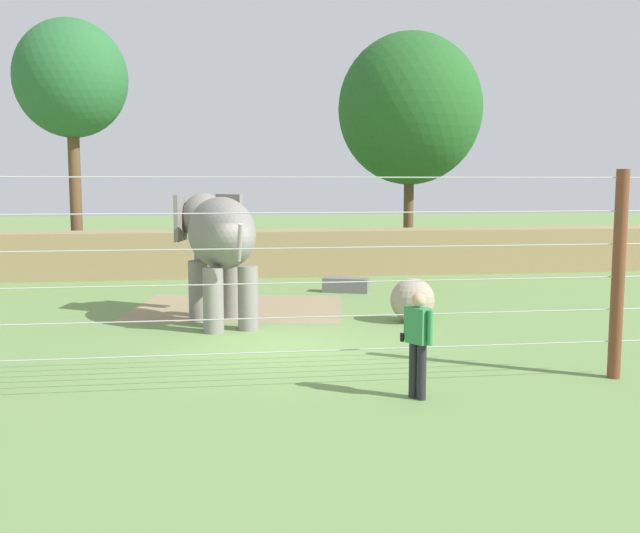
% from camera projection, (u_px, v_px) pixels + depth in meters
% --- Properties ---
extents(ground_plane, '(120.00, 120.00, 0.00)m').
position_uv_depth(ground_plane, '(279.00, 348.00, 14.68)').
color(ground_plane, '#6B8E4C').
extents(dirt_patch, '(6.16, 5.20, 0.01)m').
position_uv_depth(dirt_patch, '(238.00, 308.00, 19.39)').
color(dirt_patch, '#937F5B').
rests_on(dirt_patch, ground).
extents(embankment_wall, '(36.00, 1.80, 1.62)m').
position_uv_depth(embankment_wall, '(252.00, 253.00, 26.10)').
color(embankment_wall, '#997F56').
rests_on(embankment_wall, ground).
extents(elephant, '(2.20, 4.07, 3.08)m').
position_uv_depth(elephant, '(218.00, 238.00, 17.08)').
color(elephant, gray).
rests_on(elephant, ground).
extents(enrichment_ball, '(1.07, 1.07, 1.07)m').
position_uv_depth(enrichment_ball, '(412.00, 300.00, 17.37)').
color(enrichment_ball, gray).
rests_on(enrichment_ball, ground).
extents(cable_fence, '(12.08, 0.22, 3.58)m').
position_uv_depth(cable_fence, '(294.00, 280.00, 11.48)').
color(cable_fence, brown).
rests_on(cable_fence, ground).
extents(zookeeper, '(0.43, 0.53, 1.67)m').
position_uv_depth(zookeeper, '(418.00, 340.00, 11.16)').
color(zookeeper, '#232328').
rests_on(zookeeper, ground).
extents(feed_trough, '(1.49, 0.96, 0.44)m').
position_uv_depth(feed_trough, '(346.00, 285.00, 22.09)').
color(feed_trough, slate).
rests_on(feed_trough, ground).
extents(tree_far_left, '(4.13, 4.13, 9.34)m').
position_uv_depth(tree_far_left, '(71.00, 80.00, 26.68)').
color(tree_far_left, brown).
rests_on(tree_far_left, ground).
extents(tree_left_of_centre, '(6.25, 6.25, 9.81)m').
position_uv_depth(tree_left_of_centre, '(410.00, 109.00, 31.38)').
color(tree_left_of_centre, brown).
rests_on(tree_left_of_centre, ground).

